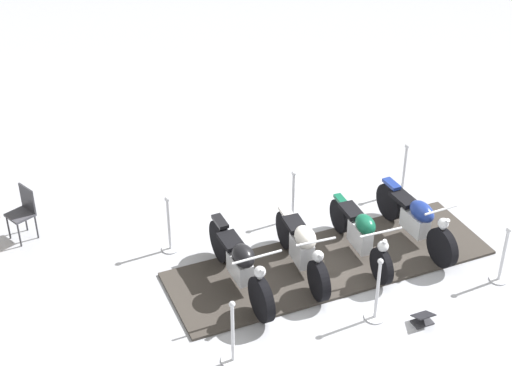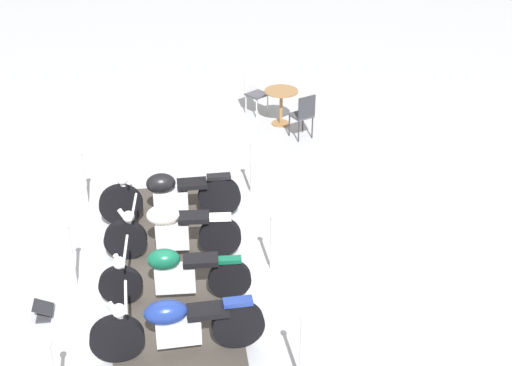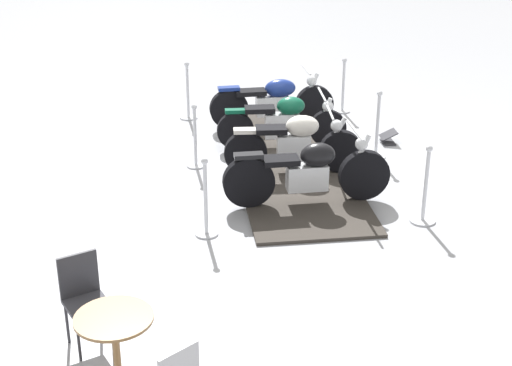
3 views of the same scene
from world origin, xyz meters
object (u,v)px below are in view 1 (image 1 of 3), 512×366
(stanchion_right_mid, at_px, (377,299))
(info_placard, at_px, (423,319))
(stanchion_left_rear, at_px, (403,177))
(stanchion_left_mid, at_px, (293,203))
(motorcycle_cream, at_px, (302,248))
(motorcycle_black, at_px, (241,264))
(stanchion_right_front, at_px, (233,343))
(stanchion_right_rear, at_px, (502,262))
(motorcycle_forest, at_px, (361,234))
(cafe_chair_across_table, at_px, (23,210))
(motorcycle_navy, at_px, (416,219))
(stanchion_left_front, at_px, (169,232))

(stanchion_right_mid, distance_m, info_placard, 0.77)
(stanchion_left_rear, bearing_deg, stanchion_left_mid, 0.73)
(motorcycle_cream, bearing_deg, info_placard, 36.77)
(motorcycle_black, height_order, stanchion_right_front, motorcycle_black)
(stanchion_right_front, relative_size, stanchion_right_rear, 1.05)
(stanchion_right_front, xyz_separation_m, stanchion_left_rear, (-4.57, -2.94, 0.01))
(motorcycle_forest, relative_size, stanchion_right_rear, 2.06)
(cafe_chair_across_table, bearing_deg, motorcycle_cream, 120.65)
(motorcycle_navy, xyz_separation_m, stanchion_left_mid, (1.63, -1.45, -0.15))
(motorcycle_forest, height_order, stanchion_right_mid, stanchion_right_mid)
(stanchion_right_front, height_order, stanchion_left_rear, stanchion_right_front)
(motorcycle_navy, bearing_deg, stanchion_left_mid, -134.49)
(motorcycle_cream, bearing_deg, stanchion_left_rear, 121.80)
(stanchion_right_front, relative_size, stanchion_left_front, 1.02)
(motorcycle_navy, relative_size, info_placard, 7.04)
(stanchion_right_front, xyz_separation_m, stanchion_right_mid, (-2.30, -0.03, 0.04))
(motorcycle_forest, distance_m, stanchion_right_rear, 2.26)
(cafe_chair_across_table, bearing_deg, stanchion_right_front, 93.39)
(motorcycle_forest, height_order, info_placard, motorcycle_forest)
(motorcycle_cream, xyz_separation_m, motorcycle_navy, (-2.15, -0.03, -0.01))
(stanchion_right_rear, bearing_deg, stanchion_left_front, -31.29)
(motorcycle_forest, relative_size, motorcycle_navy, 0.96)
(stanchion_right_rear, bearing_deg, cafe_chair_across_table, -31.23)
(cafe_chair_across_table, bearing_deg, motorcycle_forest, 126.80)
(motorcycle_cream, height_order, info_placard, motorcycle_cream)
(cafe_chair_across_table, bearing_deg, info_placard, 113.93)
(stanchion_right_rear, distance_m, info_placard, 1.77)
(motorcycle_cream, relative_size, stanchion_left_rear, 1.98)
(stanchion_left_rear, relative_size, stanchion_right_rear, 1.02)
(stanchion_left_front, height_order, info_placard, stanchion_left_front)
(stanchion_left_front, bearing_deg, motorcycle_forest, 153.26)
(motorcycle_forest, height_order, stanchion_right_front, stanchion_right_front)
(motorcycle_cream, xyz_separation_m, stanchion_left_mid, (-0.52, -1.47, -0.16))
(motorcycle_forest, xyz_separation_m, stanchion_right_rear, (-1.79, 1.38, -0.13))
(motorcycle_cream, bearing_deg, stanchion_right_front, -46.76)
(motorcycle_navy, relative_size, cafe_chair_across_table, 2.29)
(motorcycle_black, distance_m, stanchion_right_mid, 2.14)
(info_placard, bearing_deg, cafe_chair_across_table, -42.28)
(motorcycle_black, xyz_separation_m, stanchion_left_rear, (-3.89, -1.52, -0.17))
(info_placard, bearing_deg, stanchion_right_mid, -32.65)
(motorcycle_navy, height_order, stanchion_left_rear, stanchion_left_rear)
(motorcycle_cream, relative_size, stanchion_right_front, 1.92)
(info_placard, bearing_deg, stanchion_left_front, -48.38)
(motorcycle_cream, height_order, stanchion_left_front, stanchion_left_front)
(stanchion_left_front, relative_size, info_placard, 3.40)
(motorcycle_black, relative_size, stanchion_left_front, 2.19)
(stanchion_right_front, xyz_separation_m, stanchion_left_mid, (-2.26, -2.91, 0.02))
(stanchion_right_rear, relative_size, cafe_chair_across_table, 1.07)
(stanchion_left_mid, relative_size, stanchion_left_front, 0.95)
(stanchion_left_rear, bearing_deg, stanchion_left_front, 0.73)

